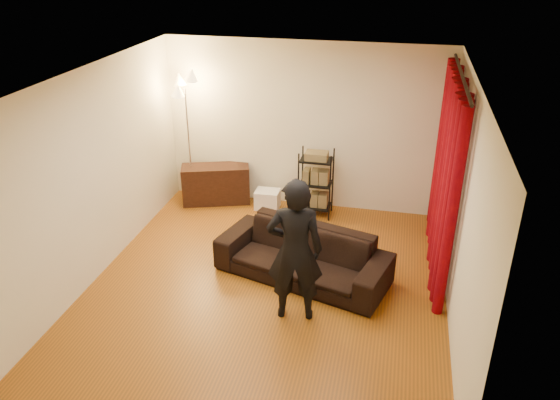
% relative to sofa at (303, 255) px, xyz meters
% --- Properties ---
extents(floor, '(5.00, 5.00, 0.00)m').
position_rel_sofa_xyz_m(floor, '(-0.40, -0.31, -0.33)').
color(floor, '#955211').
rests_on(floor, ground).
extents(ceiling, '(5.00, 5.00, 0.00)m').
position_rel_sofa_xyz_m(ceiling, '(-0.40, -0.31, 2.37)').
color(ceiling, white).
rests_on(ceiling, ground).
extents(wall_back, '(5.00, 0.00, 5.00)m').
position_rel_sofa_xyz_m(wall_back, '(-0.40, 2.19, 1.02)').
color(wall_back, beige).
rests_on(wall_back, ground).
extents(wall_front, '(5.00, 0.00, 5.00)m').
position_rel_sofa_xyz_m(wall_front, '(-0.40, -2.81, 1.02)').
color(wall_front, beige).
rests_on(wall_front, ground).
extents(wall_left, '(0.00, 5.00, 5.00)m').
position_rel_sofa_xyz_m(wall_left, '(-2.65, -0.31, 1.02)').
color(wall_left, beige).
rests_on(wall_left, ground).
extents(wall_right, '(0.00, 5.00, 5.00)m').
position_rel_sofa_xyz_m(wall_right, '(1.85, -0.31, 1.02)').
color(wall_right, beige).
rests_on(wall_right, ground).
extents(curtain_rod, '(0.04, 2.65, 0.04)m').
position_rel_sofa_xyz_m(curtain_rod, '(1.75, 0.82, 2.25)').
color(curtain_rod, black).
rests_on(curtain_rod, wall_right).
extents(curtain, '(0.22, 2.65, 2.55)m').
position_rel_sofa_xyz_m(curtain, '(1.73, 0.82, 0.95)').
color(curtain, '#780307').
rests_on(curtain, ground).
extents(sofa, '(2.40, 1.47, 0.66)m').
position_rel_sofa_xyz_m(sofa, '(0.00, 0.00, 0.00)').
color(sofa, black).
rests_on(sofa, ground).
extents(person, '(0.71, 0.53, 1.77)m').
position_rel_sofa_xyz_m(person, '(0.05, -0.82, 0.56)').
color(person, black).
rests_on(person, ground).
extents(media_cabinet, '(1.19, 0.75, 0.65)m').
position_rel_sofa_xyz_m(media_cabinet, '(-1.85, 1.92, -0.00)').
color(media_cabinet, '#311A10').
rests_on(media_cabinet, ground).
extents(storage_boxes, '(0.40, 0.32, 0.32)m').
position_rel_sofa_xyz_m(storage_boxes, '(-0.95, 1.85, -0.17)').
color(storage_boxes, silver).
rests_on(storage_boxes, ground).
extents(wire_shelf, '(0.51, 0.36, 1.10)m').
position_rel_sofa_xyz_m(wire_shelf, '(-0.14, 1.83, 0.22)').
color(wire_shelf, black).
rests_on(wire_shelf, ground).
extents(floor_lamp, '(0.51, 0.51, 2.19)m').
position_rel_sofa_xyz_m(floor_lamp, '(-2.23, 1.79, 0.77)').
color(floor_lamp, silver).
rests_on(floor_lamp, ground).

